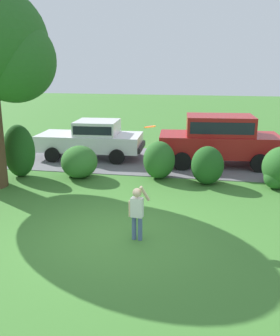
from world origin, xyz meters
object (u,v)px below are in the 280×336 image
object	(u,v)px
parked_suv	(219,137)
child_thrower	(137,210)
parked_sedan	(92,138)
frisbee	(150,127)

from	to	relation	value
parked_suv	child_thrower	distance (m)	7.15
parked_sedan	parked_suv	size ratio (longest dim) A/B	0.93
parked_suv	frisbee	world-z (taller)	frisbee
parked_suv	child_thrower	xyz separation A→B (m)	(-1.87, -6.89, -0.36)
parked_sedan	parked_suv	distance (m)	5.13
child_thrower	parked_suv	bearing A→B (deg)	74.80
frisbee	parked_sedan	bearing A→B (deg)	119.19
parked_sedan	frisbee	size ratio (longest dim) A/B	15.76
parked_suv	frisbee	distance (m)	6.16
parked_suv	child_thrower	world-z (taller)	parked_suv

